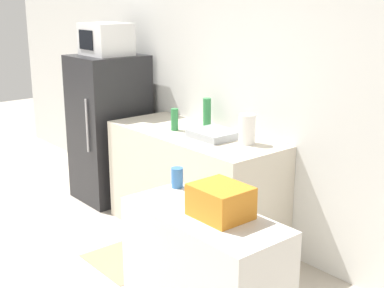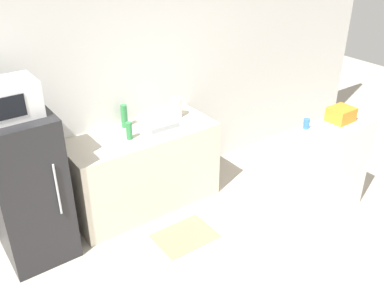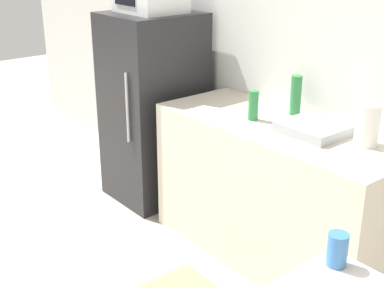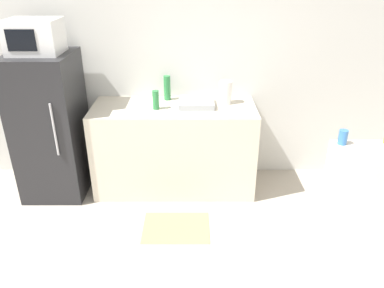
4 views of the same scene
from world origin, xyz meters
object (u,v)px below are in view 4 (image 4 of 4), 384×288
at_px(jar, 342,137).
at_px(paper_towel_roll, 224,92).
at_px(microwave, 33,37).
at_px(bottle_tall, 166,88).
at_px(bottle_short, 154,100).
at_px(refrigerator, 49,126).

bearing_deg(jar, paper_towel_roll, 119.92).
height_order(microwave, bottle_tall, microwave).
height_order(bottle_short, jar, jar).
xyz_separation_m(microwave, jar, (2.52, -1.10, -0.51)).
height_order(refrigerator, paper_towel_roll, refrigerator).
relative_size(bottle_tall, bottle_short, 1.37).
distance_m(refrigerator, paper_towel_roll, 1.82).
relative_size(microwave, paper_towel_roll, 1.98).
xyz_separation_m(refrigerator, paper_towel_roll, (1.79, 0.17, 0.31)).
relative_size(microwave, bottle_tall, 1.80).
bearing_deg(microwave, jar, -23.65).
xyz_separation_m(bottle_tall, jar, (1.33, -1.39, 0.07)).
relative_size(refrigerator, paper_towel_roll, 6.30).
relative_size(refrigerator, bottle_tall, 5.73).
bearing_deg(refrigerator, bottle_tall, 13.35).
bearing_deg(paper_towel_roll, refrigerator, -174.69).
relative_size(refrigerator, bottle_short, 7.85).
bearing_deg(bottle_tall, refrigerator, -166.65).
xyz_separation_m(refrigerator, microwave, (-0.00, -0.00, 0.90)).
bearing_deg(jar, bottle_short, 142.45).
distance_m(refrigerator, bottle_tall, 1.26).
height_order(bottle_tall, bottle_short, bottle_tall).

